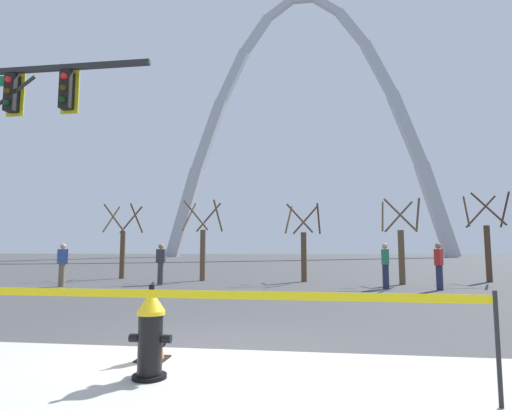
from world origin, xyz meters
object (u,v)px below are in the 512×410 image
traffic_cone_by_hydrant (153,331)px  monument_arch (305,138)px  pedestrian_walking_right (385,265)px  pedestrian_near_trees (161,263)px  fire_hydrant (151,334)px  pedestrian_walking_left (439,266)px  pedestrian_standing_center (62,264)px

traffic_cone_by_hydrant → monument_arch: monument_arch is taller
pedestrian_walking_right → pedestrian_near_trees: (-8.47, 0.67, 0.00)m
traffic_cone_by_hydrant → pedestrian_near_trees: 11.51m
fire_hydrant → pedestrian_walking_left: bearing=60.6°
fire_hydrant → pedestrian_standing_center: size_ratio=0.62×
pedestrian_near_trees → fire_hydrant: bearing=-69.8°
pedestrian_walking_left → pedestrian_near_trees: (-10.19, 0.95, 0.00)m
pedestrian_standing_center → monument_arch: bearing=82.4°
traffic_cone_by_hydrant → pedestrian_walking_right: (4.48, 10.11, 0.46)m
pedestrian_standing_center → pedestrian_walking_left: bearing=1.8°
monument_arch → pedestrian_standing_center: (-7.97, -60.04, -20.79)m
pedestrian_near_trees → traffic_cone_by_hydrant: bearing=-69.7°
fire_hydrant → pedestrian_walking_right: size_ratio=0.62×
traffic_cone_by_hydrant → fire_hydrant: bearing=-70.7°
fire_hydrant → pedestrian_near_trees: pedestrian_near_trees is taller
fire_hydrant → traffic_cone_by_hydrant: fire_hydrant is taller
pedestrian_near_trees → monument_arch: bearing=85.4°
pedestrian_walking_left → pedestrian_walking_right: same height
monument_arch → pedestrian_near_trees: 62.41m
pedestrian_walking_left → pedestrian_standing_center: same height
pedestrian_walking_left → pedestrian_standing_center: bearing=-178.2°
fire_hydrant → pedestrian_walking_left: pedestrian_walking_left is taller
fire_hydrant → traffic_cone_by_hydrant: 0.77m
pedestrian_walking_left → pedestrian_standing_center: size_ratio=1.00×
pedestrian_walking_right → pedestrian_standing_center: bearing=-176.6°
traffic_cone_by_hydrant → monument_arch: 72.62m
pedestrian_standing_center → pedestrian_walking_right: 11.80m
traffic_cone_by_hydrant → pedestrian_near_trees: bearing=110.3°
monument_arch → pedestrian_near_trees: monument_arch is taller
fire_hydrant → pedestrian_standing_center: bearing=126.7°
pedestrian_walking_left → traffic_cone_by_hydrant: bearing=-122.2°
pedestrian_standing_center → pedestrian_near_trees: 3.58m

